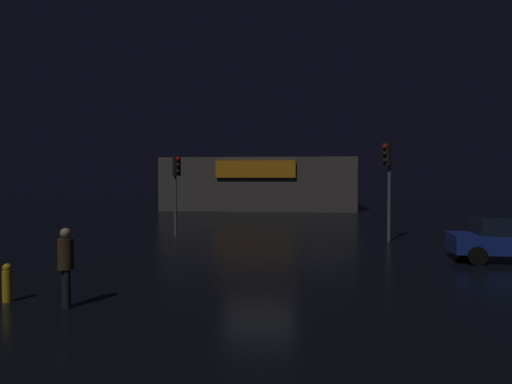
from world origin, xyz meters
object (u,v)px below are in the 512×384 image
traffic_signal_opposite (388,172)px  pedestrian (66,261)px  store_building (261,184)px  fire_hydrant (7,283)px  traffic_signal_main (176,176)px  car_near (508,240)px

traffic_signal_opposite → pedestrian: size_ratio=2.50×
store_building → fire_hydrant: store_building is taller
store_building → pedestrian: store_building is taller
store_building → pedestrian: (-0.66, -33.58, -1.22)m
traffic_signal_opposite → pedestrian: bearing=-125.6°
traffic_signal_main → car_near: size_ratio=1.01×
traffic_signal_opposite → fire_hydrant: 15.79m
traffic_signal_opposite → fire_hydrant: size_ratio=4.95×
traffic_signal_opposite → fire_hydrant: traffic_signal_opposite is taller
store_building → traffic_signal_opposite: 22.97m
store_building → traffic_signal_opposite: store_building is taller
traffic_signal_main → pedestrian: (1.12, -12.58, -1.86)m
car_near → fire_hydrant: (-13.50, -6.95, -0.29)m
traffic_signal_main → fire_hydrant: 12.52m
pedestrian → fire_hydrant: (-1.59, 0.31, -0.59)m
pedestrian → fire_hydrant: 1.73m
pedestrian → fire_hydrant: size_ratio=1.98×
traffic_signal_main → pedestrian: 12.77m
traffic_signal_main → traffic_signal_opposite: traffic_signal_opposite is taller
car_near → fire_hydrant: size_ratio=4.38×
store_building → traffic_signal_opposite: (7.96, -21.53, 0.84)m
traffic_signal_main → pedestrian: size_ratio=2.23×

